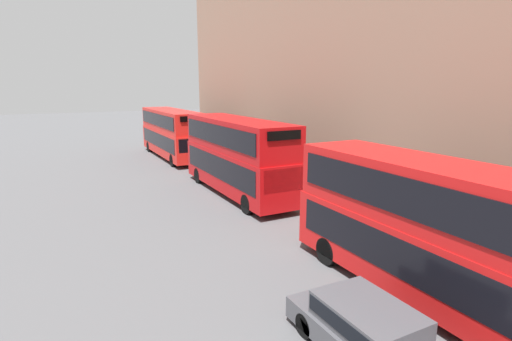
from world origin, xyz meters
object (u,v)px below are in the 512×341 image
object	(u,v)px
pedestrian	(365,216)
bus_third_in_queue	(172,131)
bus_leading	(458,236)
bus_second_in_queue	(237,153)
car_dark_sedan	(369,331)

from	to	relation	value
pedestrian	bus_third_in_queue	bearing A→B (deg)	96.03
bus_leading	bus_third_in_queue	distance (m)	27.81
bus_leading	pedestrian	distance (m)	6.63
bus_second_in_queue	bus_third_in_queue	bearing A→B (deg)	90.00
bus_leading	car_dark_sedan	xyz separation A→B (m)	(-3.40, -0.35, -1.60)
bus_second_in_queue	car_dark_sedan	world-z (taller)	bus_second_in_queue
bus_third_in_queue	bus_second_in_queue	bearing A→B (deg)	-90.00
bus_leading	bus_second_in_queue	world-z (taller)	bus_second_in_queue
bus_third_in_queue	car_dark_sedan	world-z (taller)	bus_third_in_queue
bus_third_in_queue	pedestrian	distance (m)	21.98
car_dark_sedan	pedestrian	distance (m)	8.55
bus_third_in_queue	pedestrian	xyz separation A→B (m)	(2.30, -21.80, -1.59)
bus_leading	pedestrian	size ratio (longest dim) A/B	7.33
bus_leading	bus_third_in_queue	world-z (taller)	bus_leading
bus_third_in_queue	pedestrian	world-z (taller)	bus_third_in_queue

